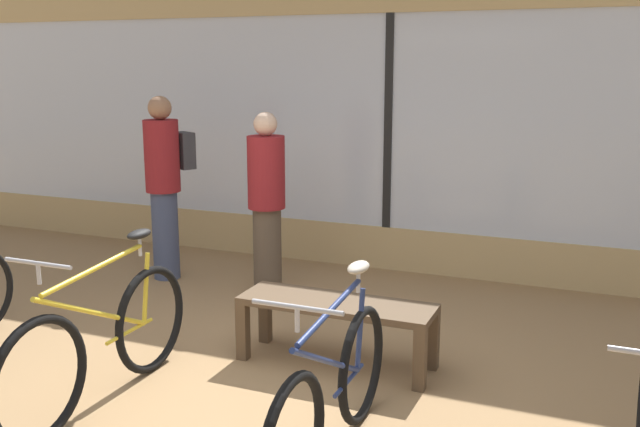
{
  "coord_description": "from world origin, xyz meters",
  "views": [
    {
      "loc": [
        2.12,
        -3.62,
        2.14
      ],
      "look_at": [
        0.0,
        1.49,
        0.95
      ],
      "focal_mm": 40.0,
      "sensor_mm": 36.0,
      "label": 1
    }
  ],
  "objects_px": {
    "bicycle_left": "(102,342)",
    "customer_near_rack": "(267,201)",
    "bicycle_right": "(332,394)",
    "customer_by_window": "(165,181)",
    "display_bench": "(336,312)"
  },
  "relations": [
    {
      "from": "display_bench",
      "to": "customer_near_rack",
      "type": "height_order",
      "value": "customer_near_rack"
    },
    {
      "from": "display_bench",
      "to": "customer_near_rack",
      "type": "relative_size",
      "value": 0.82
    },
    {
      "from": "display_bench",
      "to": "customer_near_rack",
      "type": "xyz_separation_m",
      "value": [
        -1.15,
        1.2,
        0.5
      ]
    },
    {
      "from": "bicycle_right",
      "to": "customer_near_rack",
      "type": "distance_m",
      "value": 2.91
    },
    {
      "from": "bicycle_left",
      "to": "bicycle_right",
      "type": "height_order",
      "value": "bicycle_left"
    },
    {
      "from": "bicycle_left",
      "to": "bicycle_right",
      "type": "distance_m",
      "value": 1.59
    },
    {
      "from": "customer_by_window",
      "to": "bicycle_left",
      "type": "bearing_deg",
      "value": -64.25
    },
    {
      "from": "display_bench",
      "to": "customer_by_window",
      "type": "relative_size",
      "value": 0.77
    },
    {
      "from": "bicycle_right",
      "to": "customer_by_window",
      "type": "distance_m",
      "value": 3.77
    },
    {
      "from": "bicycle_left",
      "to": "customer_by_window",
      "type": "height_order",
      "value": "customer_by_window"
    },
    {
      "from": "display_bench",
      "to": "customer_by_window",
      "type": "xyz_separation_m",
      "value": [
        -2.32,
        1.31,
        0.59
      ]
    },
    {
      "from": "bicycle_left",
      "to": "customer_near_rack",
      "type": "bearing_deg",
      "value": 89.87
    },
    {
      "from": "bicycle_left",
      "to": "customer_by_window",
      "type": "bearing_deg",
      "value": 115.75
    },
    {
      "from": "bicycle_left",
      "to": "customer_near_rack",
      "type": "relative_size",
      "value": 1.06
    },
    {
      "from": "display_bench",
      "to": "customer_by_window",
      "type": "height_order",
      "value": "customer_by_window"
    }
  ]
}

